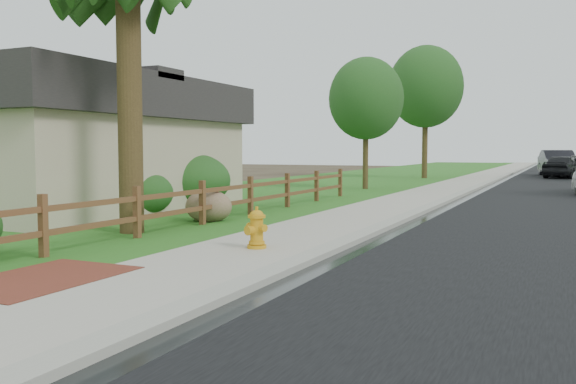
% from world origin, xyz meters
% --- Properties ---
extents(ground, '(120.00, 120.00, 0.00)m').
position_xyz_m(ground, '(0.00, 0.00, 0.00)').
color(ground, '#372A1E').
extents(road, '(8.00, 90.00, 0.02)m').
position_xyz_m(road, '(4.60, 35.00, 0.01)').
color(road, black).
rests_on(road, ground).
extents(curb, '(0.40, 90.00, 0.12)m').
position_xyz_m(curb, '(0.40, 35.00, 0.06)').
color(curb, gray).
rests_on(curb, ground).
extents(wet_gutter, '(0.50, 90.00, 0.00)m').
position_xyz_m(wet_gutter, '(0.75, 35.00, 0.02)').
color(wet_gutter, black).
rests_on(wet_gutter, road).
extents(sidewalk, '(2.20, 90.00, 0.10)m').
position_xyz_m(sidewalk, '(-0.90, 35.00, 0.05)').
color(sidewalk, '#A5A190').
rests_on(sidewalk, ground).
extents(grass_strip, '(1.60, 90.00, 0.06)m').
position_xyz_m(grass_strip, '(-2.80, 35.00, 0.03)').
color(grass_strip, '#285719').
rests_on(grass_strip, ground).
extents(lawn_near, '(9.00, 90.00, 0.04)m').
position_xyz_m(lawn_near, '(-8.00, 35.00, 0.02)').
color(lawn_near, '#285719').
rests_on(lawn_near, ground).
extents(brick_patch, '(1.60, 2.40, 0.11)m').
position_xyz_m(brick_patch, '(-2.20, -1.00, 0.06)').
color(brick_patch, brown).
rests_on(brick_patch, ground).
extents(ranch_fence, '(0.12, 16.92, 1.10)m').
position_xyz_m(ranch_fence, '(-3.60, 6.40, 0.62)').
color(ranch_fence, '#452C17').
rests_on(ranch_fence, ground).
extents(house, '(10.60, 9.60, 4.05)m').
position_xyz_m(house, '(-11.00, 7.00, 2.08)').
color(house, tan).
rests_on(house, ground).
extents(fire_hydrant, '(0.48, 0.39, 0.73)m').
position_xyz_m(fire_hydrant, '(-0.73, 2.45, 0.44)').
color(fire_hydrant, gold).
rests_on(fire_hydrant, sidewalk).
extents(dark_car_mid, '(2.81, 4.67, 1.49)m').
position_xyz_m(dark_car_mid, '(4.02, 35.73, 0.76)').
color(dark_car_mid, black).
rests_on(dark_car_mid, road).
extents(dark_car_far, '(2.82, 5.63, 1.77)m').
position_xyz_m(dark_car_far, '(3.61, 38.64, 0.91)').
color(dark_car_far, black).
rests_on(dark_car_far, road).
extents(boulder, '(1.34, 1.06, 0.82)m').
position_xyz_m(boulder, '(-3.90, 5.95, 0.41)').
color(boulder, brown).
rests_on(boulder, ground).
extents(shrub_b, '(2.35, 2.35, 1.24)m').
position_xyz_m(shrub_b, '(-6.50, 6.62, 0.62)').
color(shrub_b, '#1F4F1C').
rests_on(shrub_b, ground).
extents(shrub_d, '(3.20, 3.20, 1.72)m').
position_xyz_m(shrub_d, '(-6.50, 9.02, 0.86)').
color(shrub_d, '#1F4F1C').
rests_on(shrub_d, ground).
extents(tree_near_left, '(3.37, 3.37, 5.98)m').
position_xyz_m(tree_near_left, '(-4.13, 19.66, 4.11)').
color(tree_near_left, '#312514').
rests_on(tree_near_left, ground).
extents(tree_mid_left, '(4.61, 4.61, 8.25)m').
position_xyz_m(tree_mid_left, '(-3.90, 31.19, 5.69)').
color(tree_mid_left, '#312514').
rests_on(tree_mid_left, ground).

